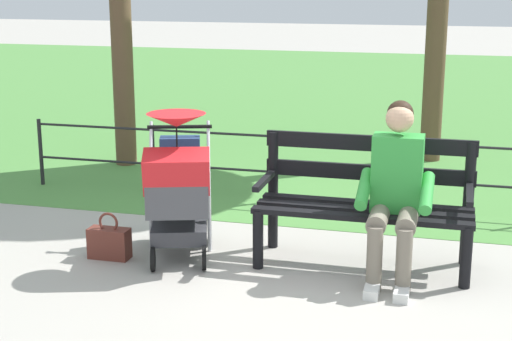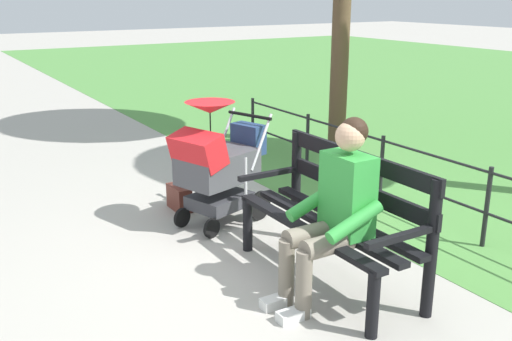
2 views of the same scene
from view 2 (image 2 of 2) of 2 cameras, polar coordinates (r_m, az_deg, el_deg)
The scene contains 6 objects.
ground_plane at distance 4.73m, azimuth 3.46°, elevation -8.71°, with size 60.00×60.00×0.00m, color #ADA89E.
park_bench at distance 4.29m, azimuth 7.96°, elevation -3.97°, with size 1.60×0.61×0.96m.
person_on_bench at distance 3.93m, azimuth 7.69°, elevation -3.58°, with size 0.53×0.74×1.28m.
stroller at distance 5.24m, azimuth -3.84°, elevation 0.84°, with size 0.74×0.99×1.15m.
handbag at distance 5.77m, azimuth -7.52°, elevation -2.60°, with size 0.32×0.14×0.37m.
park_fence at distance 5.53m, azimuth 16.64°, elevation -0.91°, with size 6.31×0.04×0.70m.
Camera 2 is at (-3.49, 2.45, 2.05)m, focal length 40.83 mm.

